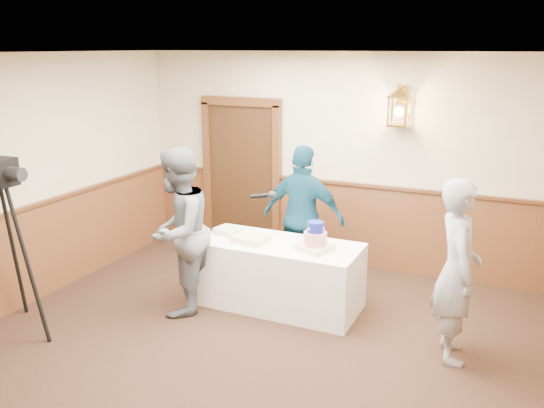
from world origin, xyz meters
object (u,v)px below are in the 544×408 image
at_px(display_table, 279,275).
at_px(baker, 457,271).
at_px(assistant_p, 303,217).
at_px(tv_camera_rig, 4,258).
at_px(tiered_cake, 315,239).
at_px(sheet_cake_green, 229,231).
at_px(interviewer, 178,232).
at_px(sheet_cake_yellow, 250,239).

height_order(display_table, baker, baker).
relative_size(baker, assistant_p, 1.00).
xyz_separation_m(display_table, tv_camera_rig, (-2.23, -1.74, 0.45)).
height_order(tiered_cake, baker, baker).
distance_m(sheet_cake_green, interviewer, 0.70).
distance_m(display_table, assistant_p, 0.81).
xyz_separation_m(baker, assistant_p, (-1.90, 0.99, 0.00)).
bearing_deg(sheet_cake_green, display_table, -4.96).
xyz_separation_m(sheet_cake_green, tv_camera_rig, (-1.56, -1.80, 0.04)).
bearing_deg(tv_camera_rig, sheet_cake_green, 47.30).
distance_m(tiered_cake, assistant_p, 0.81).
bearing_deg(display_table, baker, -10.14).
height_order(sheet_cake_yellow, interviewer, interviewer).
relative_size(tiered_cake, assistant_p, 0.23).
bearing_deg(sheet_cake_yellow, assistant_p, 65.86).
relative_size(sheet_cake_yellow, sheet_cake_green, 1.24).
bearing_deg(sheet_cake_green, tv_camera_rig, -130.91).
relative_size(sheet_cake_yellow, baker, 0.21).
bearing_deg(sheet_cake_green, baker, -8.82).
relative_size(display_table, assistant_p, 1.03).
bearing_deg(tiered_cake, baker, -10.98).
distance_m(sheet_cake_yellow, assistant_p, 0.83).
distance_m(sheet_cake_green, assistant_p, 0.92).
bearing_deg(tiered_cake, display_table, 172.70).
height_order(interviewer, baker, interviewer).
height_order(display_table, assistant_p, assistant_p).
height_order(display_table, tiered_cake, tiered_cake).
height_order(sheet_cake_green, assistant_p, assistant_p).
bearing_deg(interviewer, tiered_cake, 104.15).
bearing_deg(sheet_cake_green, sheet_cake_yellow, -24.82).
distance_m(sheet_cake_yellow, sheet_cake_green, 0.40).
distance_m(display_table, tv_camera_rig, 2.87).
relative_size(display_table, tiered_cake, 4.48).
distance_m(interviewer, baker, 2.89).
bearing_deg(tv_camera_rig, baker, 16.77).
xyz_separation_m(tiered_cake, assistant_p, (-0.41, 0.70, -0.00)).
distance_m(display_table, baker, 2.02).
relative_size(display_table, sheet_cake_yellow, 4.89).
xyz_separation_m(tiered_cake, baker, (1.49, -0.29, -0.00)).
height_order(interviewer, tv_camera_rig, interviewer).
distance_m(sheet_cake_yellow, baker, 2.25).
height_order(tiered_cake, sheet_cake_green, tiered_cake).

